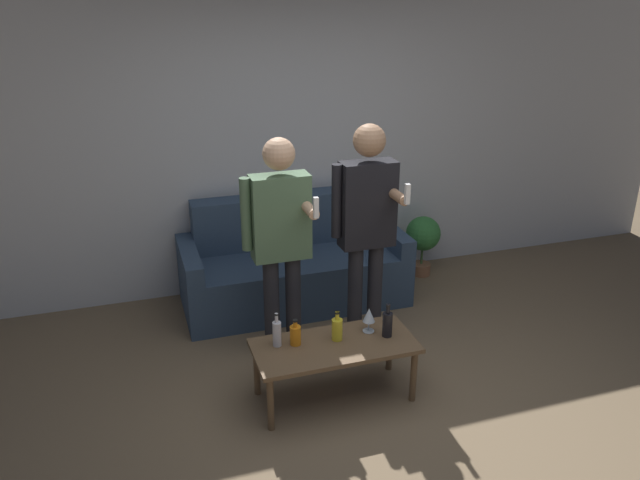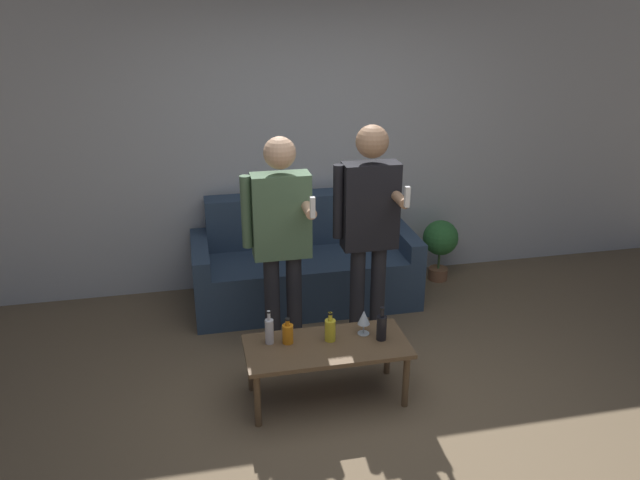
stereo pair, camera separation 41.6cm
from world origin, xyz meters
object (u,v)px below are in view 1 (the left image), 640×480
object	(u,v)px
bottle_orange	(277,333)
person_standing_left	(280,234)
person_standing_right	(367,220)
couch	(293,266)
coffee_table	(335,350)

from	to	relation	value
bottle_orange	person_standing_left	distance (m)	0.72
person_standing_right	couch	bearing A→B (deg)	109.00
bottle_orange	couch	bearing A→B (deg)	70.51
person_standing_left	bottle_orange	bearing A→B (deg)	-108.02
person_standing_right	coffee_table	bearing A→B (deg)	-127.33
couch	coffee_table	size ratio (longest dim) A/B	1.78
person_standing_left	coffee_table	bearing A→B (deg)	-72.03
coffee_table	bottle_orange	bearing A→B (deg)	164.84
person_standing_left	person_standing_right	world-z (taller)	person_standing_right
coffee_table	person_standing_right	xyz separation A→B (m)	(0.44, 0.57, 0.67)
couch	person_standing_right	xyz separation A→B (m)	(0.31, -0.91, 0.71)
couch	bottle_orange	xyz separation A→B (m)	(-0.49, -1.38, 0.19)
coffee_table	person_standing_right	size ratio (longest dim) A/B	0.62
couch	bottle_orange	distance (m)	1.47
couch	bottle_orange	size ratio (longest dim) A/B	8.11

